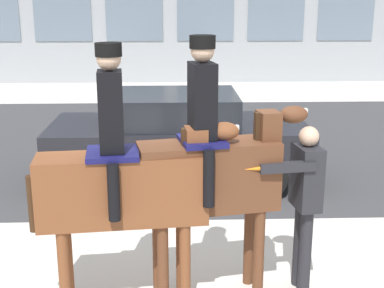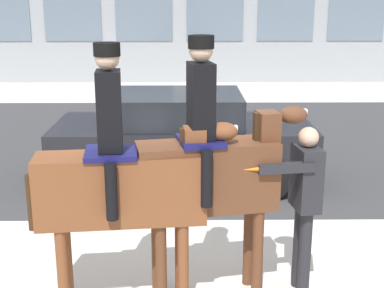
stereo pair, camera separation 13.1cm
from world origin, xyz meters
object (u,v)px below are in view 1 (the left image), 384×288
mounted_horse_lead (125,182)px  mounted_horse_companion (211,169)px  pedestrian_bystander (304,196)px  street_car_near_lane (177,136)px

mounted_horse_lead → mounted_horse_companion: (0.83, 0.14, 0.07)m
pedestrian_bystander → mounted_horse_companion: bearing=-2.0°
pedestrian_bystander → street_car_near_lane: size_ratio=0.42×
pedestrian_bystander → street_car_near_lane: bearing=-77.9°
mounted_horse_companion → street_car_near_lane: mounted_horse_companion is taller
pedestrian_bystander → street_car_near_lane: 3.68m
mounted_horse_lead → street_car_near_lane: (0.52, 3.69, -0.52)m
mounted_horse_companion → pedestrian_bystander: (0.96, 0.10, -0.33)m
mounted_horse_lead → mounted_horse_companion: bearing=4.0°
mounted_horse_lead → pedestrian_bystander: mounted_horse_lead is taller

